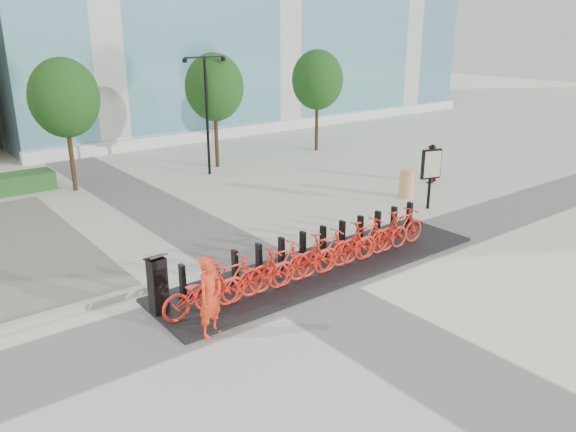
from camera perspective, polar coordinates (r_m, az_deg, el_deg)
ground at (r=14.16m, az=0.52°, el=-6.94°), size 120.00×120.00×0.00m
tree_1 at (r=23.08m, az=-21.78°, el=11.06°), size 2.60×2.60×5.10m
tree_2 at (r=25.65m, az=-7.49°, el=12.83°), size 2.60×2.60×5.10m
tree_3 at (r=29.14m, az=3.00°, el=13.63°), size 2.60×2.60×5.10m
streetlamp at (r=24.35m, az=-8.29°, el=11.41°), size 2.00×0.20×5.00m
dock_pad at (r=15.11m, az=3.70°, el=-5.10°), size 9.60×2.40×0.08m
dock_rail_posts at (r=15.30m, az=2.73°, el=-2.89°), size 8.02×0.50×0.85m
bike_0 at (r=12.58m, az=-8.76°, el=-7.65°), size 1.93×0.67×1.02m
bike_1 at (r=12.87m, az=-5.97°, el=-6.61°), size 1.88×0.53×1.13m
bike_2 at (r=13.25m, az=-3.31°, el=-6.04°), size 1.93×0.67×1.02m
bike_3 at (r=13.61m, az=-0.80°, el=-5.06°), size 1.88×0.53×1.13m
bike_4 at (r=14.04m, az=1.55°, el=-4.54°), size 1.93×0.67×1.02m
bike_5 at (r=14.45m, az=3.77°, el=-3.64°), size 1.88×0.53×1.13m
bike_6 at (r=14.92m, az=5.85°, el=-3.19°), size 1.93×0.67×1.02m
bike_7 at (r=15.38m, az=7.81°, el=-2.38°), size 1.88×0.53×1.13m
bike_8 at (r=15.89m, az=9.63°, el=-1.98°), size 1.93×0.67×1.02m
bike_9 at (r=16.38m, az=11.36°, el=-1.25°), size 1.88×0.53×1.13m
kiosk at (r=12.72m, az=-13.08°, el=-6.77°), size 0.46×0.39×1.42m
worker_red at (r=11.69m, az=-7.91°, el=-8.13°), size 0.75×0.63×1.76m
pedestrian at (r=23.87m, az=14.27°, el=5.16°), size 0.92×0.82×1.58m
construction_barrel at (r=21.59m, az=11.96°, el=3.27°), size 0.69×0.69×1.08m
map_sign at (r=20.15m, az=14.34°, el=4.86°), size 0.75×0.34×2.29m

